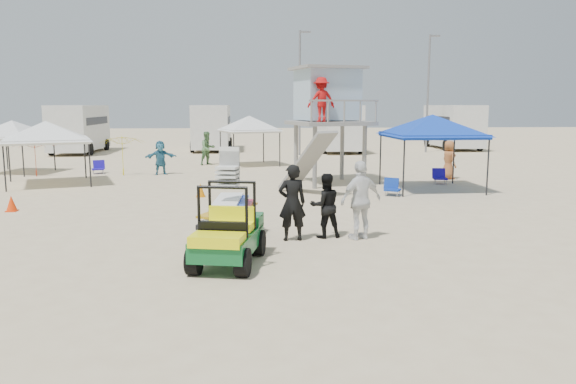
{
  "coord_description": "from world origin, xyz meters",
  "views": [
    {
      "loc": [
        -0.43,
        -9.84,
        3.32
      ],
      "look_at": [
        0.5,
        3.0,
        1.3
      ],
      "focal_mm": 35.0,
      "sensor_mm": 36.0,
      "label": 1
    }
  ],
  "objects": [
    {
      "name": "light_pole_right",
      "position": [
        12.0,
        28.5,
        4.0
      ],
      "size": [
        0.14,
        0.14,
        8.0
      ],
      "primitive_type": "cylinder",
      "color": "slate",
      "rests_on": "ground"
    },
    {
      "name": "rv_mid_left",
      "position": [
        -3.0,
        31.49,
        1.8
      ],
      "size": [
        2.65,
        6.5,
        3.25
      ],
      "color": "silver",
      "rests_on": "ground"
    },
    {
      "name": "canopy_blue",
      "position": [
        6.7,
        11.5,
        2.78
      ],
      "size": [
        3.43,
        3.43,
        3.33
      ],
      "color": "black",
      "rests_on": "ground"
    },
    {
      "name": "rv_far_left",
      "position": [
        -12.0,
        29.99,
        1.8
      ],
      "size": [
        2.64,
        6.8,
        3.25
      ],
      "color": "silver",
      "rests_on": "ground"
    },
    {
      "name": "lifeguard_tower",
      "position": [
        2.9,
        13.54,
        3.54
      ],
      "size": [
        3.63,
        3.63,
        4.75
      ],
      "color": "gray",
      "rests_on": "ground"
    },
    {
      "name": "rv_mid_right",
      "position": [
        6.0,
        29.99,
        1.8
      ],
      "size": [
        2.64,
        7.0,
        3.25
      ],
      "color": "silver",
      "rests_on": "ground"
    },
    {
      "name": "light_pole_left",
      "position": [
        3.0,
        27.0,
        4.0
      ],
      "size": [
        0.14,
        0.14,
        8.0
      ],
      "primitive_type": "cylinder",
      "color": "slate",
      "rests_on": "ground"
    },
    {
      "name": "canopy_white_b",
      "position": [
        -11.74,
        18.25,
        2.4
      ],
      "size": [
        3.31,
        3.31,
        2.95
      ],
      "color": "black",
      "rests_on": "ground"
    },
    {
      "name": "umbrella_a",
      "position": [
        -10.21,
        16.74,
        0.87
      ],
      "size": [
        2.4,
        2.42,
        1.74
      ],
      "primitive_type": "imported",
      "rotation": [
        0.0,
        0.0,
        0.32
      ],
      "color": "#AD2F12",
      "rests_on": "ground"
    },
    {
      "name": "beach_chair_c",
      "position": [
        4.86,
        10.22,
        0.31
      ],
      "size": [
        0.71,
        0.79,
        0.64
      ],
      "color": "#0E2F97",
      "rests_on": "ground"
    },
    {
      "name": "beach_chair_a",
      "position": [
        -7.65,
        17.78,
        0.31
      ],
      "size": [
        0.68,
        0.74,
        0.64
      ],
      "color": "#1D0FA5",
      "rests_on": "ground"
    },
    {
      "name": "man_right",
      "position": [
        2.34,
        3.6,
        0.98
      ],
      "size": [
        1.24,
        0.9,
        1.96
      ],
      "primitive_type": "imported",
      "rotation": [
        0.0,
        0.0,
        3.56
      ],
      "color": "white",
      "rests_on": "ground"
    },
    {
      "name": "man_left",
      "position": [
        0.64,
        3.6,
        0.94
      ],
      "size": [
        0.73,
        0.52,
        1.88
      ],
      "primitive_type": "imported",
      "rotation": [
        0.0,
        0.0,
        3.25
      ],
      "color": "black",
      "rests_on": "ground"
    },
    {
      "name": "cone_near",
      "position": [
        -2.14,
        10.39,
        0.25
      ],
      "size": [
        0.34,
        0.34,
        0.5
      ],
      "primitive_type": "cone",
      "color": "orange",
      "rests_on": "ground"
    },
    {
      "name": "surf_trailer",
      "position": [
        -0.87,
        3.9,
        0.82
      ],
      "size": [
        1.62,
        2.45,
        2.0
      ],
      "color": "black",
      "rests_on": "ground"
    },
    {
      "name": "cone_far",
      "position": [
        -7.82,
        8.01,
        0.25
      ],
      "size": [
        0.34,
        0.34,
        0.5
      ],
      "primitive_type": "cone",
      "color": "#FF3808",
      "rests_on": "ground"
    },
    {
      "name": "canopy_white_a",
      "position": [
        -8.73,
        14.09,
        2.49
      ],
      "size": [
        4.13,
        4.13,
        3.04
      ],
      "color": "black",
      "rests_on": "ground"
    },
    {
      "name": "canopy_white_c",
      "position": [
        -0.32,
        20.92,
        2.56
      ],
      "size": [
        3.44,
        3.44,
        3.11
      ],
      "color": "black",
      "rests_on": "ground"
    },
    {
      "name": "man_mid",
      "position": [
        1.49,
        3.85,
        0.81
      ],
      "size": [
        0.88,
        0.74,
        1.62
      ],
      "primitive_type": "imported",
      "rotation": [
        0.0,
        0.0,
        3.31
      ],
      "color": "black",
      "rests_on": "ground"
    },
    {
      "name": "beach_chair_b",
      "position": [
        7.66,
        13.14,
        0.31
      ],
      "size": [
        0.61,
        0.66,
        0.64
      ],
      "color": "#1E0EA1",
      "rests_on": "ground"
    },
    {
      "name": "rv_far_right",
      "position": [
        15.0,
        31.49,
        1.8
      ],
      "size": [
        2.64,
        6.6,
        3.25
      ],
      "color": "silver",
      "rests_on": "ground"
    },
    {
      "name": "utility_cart",
      "position": [
        -0.87,
        1.57,
        0.79
      ],
      "size": [
        1.54,
        2.4,
        1.69
      ],
      "color": "#0E5B28",
      "rests_on": "ground"
    },
    {
      "name": "distant_beachgoers",
      "position": [
        -0.49,
        18.02,
        0.86
      ],
      "size": [
        14.26,
        7.77,
        1.84
      ],
      "color": "#AB6131",
      "rests_on": "ground"
    },
    {
      "name": "umbrella_b",
      "position": [
        -6.25,
        16.87,
        0.95
      ],
      "size": [
        2.94,
        2.94,
        1.9
      ],
      "primitive_type": "imported",
      "rotation": [
        0.0,
        0.0,
        0.69
      ],
      "color": "yellow",
      "rests_on": "ground"
    },
    {
      "name": "ground",
      "position": [
        0.0,
        0.0,
        0.0
      ],
      "size": [
        140.0,
        140.0,
        0.0
      ],
      "primitive_type": "plane",
      "color": "beige",
      "rests_on": "ground"
    }
  ]
}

